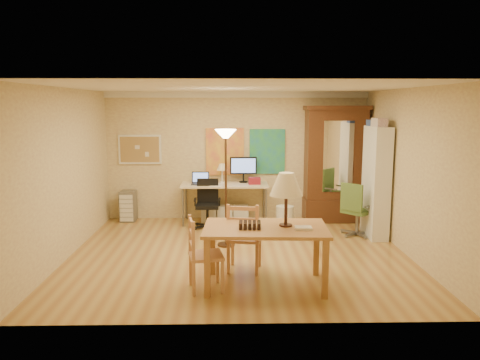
{
  "coord_description": "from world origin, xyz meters",
  "views": [
    {
      "loc": [
        -0.13,
        -7.43,
        2.43
      ],
      "look_at": [
        0.03,
        0.3,
        1.19
      ],
      "focal_mm": 35.0,
      "sensor_mm": 36.0,
      "label": 1
    }
  ],
  "objects_px": {
    "computer_desk": "(226,199)",
    "armoire": "(335,171)",
    "office_chair_black": "(208,215)",
    "office_chair_green": "(356,222)",
    "dining_table": "(273,215)",
    "bookshelf": "(376,182)"
  },
  "relations": [
    {
      "from": "office_chair_black",
      "to": "office_chair_green",
      "type": "xyz_separation_m",
      "value": [
        2.81,
        -0.66,
        0.01
      ]
    },
    {
      "from": "computer_desk",
      "to": "office_chair_green",
      "type": "xyz_separation_m",
      "value": [
        2.44,
        -1.12,
        -0.23
      ]
    },
    {
      "from": "computer_desk",
      "to": "armoire",
      "type": "height_order",
      "value": "armoire"
    },
    {
      "from": "armoire",
      "to": "bookshelf",
      "type": "xyz_separation_m",
      "value": [
        0.49,
        -1.23,
        -0.03
      ]
    },
    {
      "from": "office_chair_black",
      "to": "armoire",
      "type": "relative_size",
      "value": 0.4
    },
    {
      "from": "armoire",
      "to": "bookshelf",
      "type": "bearing_deg",
      "value": -68.15
    },
    {
      "from": "office_chair_black",
      "to": "office_chair_green",
      "type": "distance_m",
      "value": 2.89
    },
    {
      "from": "office_chair_green",
      "to": "bookshelf",
      "type": "height_order",
      "value": "bookshelf"
    },
    {
      "from": "dining_table",
      "to": "armoire",
      "type": "relative_size",
      "value": 0.7
    },
    {
      "from": "office_chair_green",
      "to": "bookshelf",
      "type": "bearing_deg",
      "value": -5.88
    },
    {
      "from": "computer_desk",
      "to": "office_chair_black",
      "type": "bearing_deg",
      "value": -129.06
    },
    {
      "from": "office_chair_green",
      "to": "armoire",
      "type": "distance_m",
      "value": 1.44
    },
    {
      "from": "computer_desk",
      "to": "armoire",
      "type": "distance_m",
      "value": 2.35
    },
    {
      "from": "computer_desk",
      "to": "bookshelf",
      "type": "height_order",
      "value": "bookshelf"
    },
    {
      "from": "dining_table",
      "to": "armoire",
      "type": "xyz_separation_m",
      "value": [
        1.62,
        3.6,
        0.07
      ]
    },
    {
      "from": "computer_desk",
      "to": "bookshelf",
      "type": "xyz_separation_m",
      "value": [
        2.77,
        -1.15,
        0.52
      ]
    },
    {
      "from": "bookshelf",
      "to": "office_chair_black",
      "type": "bearing_deg",
      "value": 167.62
    },
    {
      "from": "armoire",
      "to": "office_chair_green",
      "type": "bearing_deg",
      "value": -82.38
    },
    {
      "from": "computer_desk",
      "to": "office_chair_green",
      "type": "relative_size",
      "value": 1.77
    },
    {
      "from": "office_chair_green",
      "to": "armoire",
      "type": "relative_size",
      "value": 0.42
    },
    {
      "from": "office_chair_green",
      "to": "bookshelf",
      "type": "distance_m",
      "value": 0.82
    },
    {
      "from": "office_chair_black",
      "to": "armoire",
      "type": "height_order",
      "value": "armoire"
    }
  ]
}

